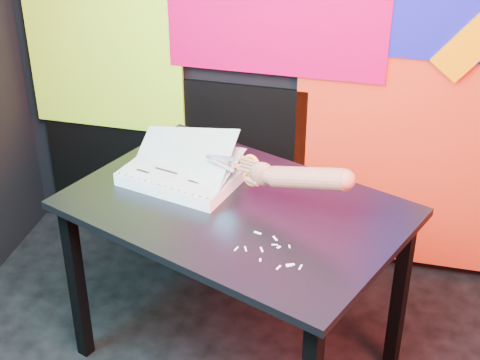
# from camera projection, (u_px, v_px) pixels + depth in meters

# --- Properties ---
(room) EXTENTS (3.01, 3.01, 2.71)m
(room) POSITION_uv_depth(u_px,v_px,m) (259.00, 154.00, 1.73)
(room) COLOR black
(room) RESTS_ON ground
(backdrop) EXTENTS (2.88, 0.05, 2.08)m
(backdrop) POSITION_uv_depth(u_px,v_px,m) (346.00, 78.00, 3.14)
(backdrop) COLOR red
(backdrop) RESTS_ON ground
(work_table) EXTENTS (1.39, 1.17, 0.75)m
(work_table) POSITION_uv_depth(u_px,v_px,m) (236.00, 226.00, 2.70)
(work_table) COLOR black
(work_table) RESTS_ON ground
(printout_stack) EXTENTS (0.48, 0.40, 0.22)m
(printout_stack) POSITION_uv_depth(u_px,v_px,m) (183.00, 174.00, 2.80)
(printout_stack) COLOR silver
(printout_stack) RESTS_ON work_table
(scissors) EXTENTS (0.22, 0.08, 0.13)m
(scissors) POSITION_uv_depth(u_px,v_px,m) (247.00, 169.00, 2.62)
(scissors) COLOR silver
(scissors) RESTS_ON printout_stack
(hand_forearm) EXTENTS (0.41, 0.17, 0.16)m
(hand_forearm) POSITION_uv_depth(u_px,v_px,m) (300.00, 177.00, 2.50)
(hand_forearm) COLOR #BC5B46
(hand_forearm) RESTS_ON work_table
(paper_clippings) EXTENTS (0.23, 0.19, 0.00)m
(paper_clippings) POSITION_uv_depth(u_px,v_px,m) (272.00, 252.00, 2.41)
(paper_clippings) COLOR beige
(paper_clippings) RESTS_ON work_table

